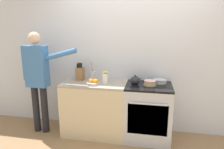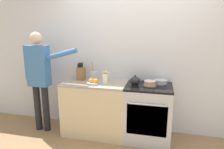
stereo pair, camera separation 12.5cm
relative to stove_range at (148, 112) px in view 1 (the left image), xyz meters
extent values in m
plane|color=#93704C|center=(-0.26, -0.29, -0.44)|extent=(16.00, 16.00, 0.00)
cube|color=silver|center=(-0.26, 0.32, 0.86)|extent=(8.00, 0.04, 2.60)
cube|color=beige|center=(-0.86, 0.00, -0.02)|extent=(1.02, 0.59, 0.85)
cube|color=#9E9384|center=(-0.86, 0.00, 0.43)|extent=(1.02, 0.59, 0.03)
cube|color=#B7BABF|center=(0.00, 0.00, -0.02)|extent=(0.70, 0.59, 0.86)
cube|color=black|center=(0.00, -0.29, 0.01)|extent=(0.58, 0.01, 0.47)
cylinder|color=#B7BABF|center=(0.00, -0.31, 0.26)|extent=(0.53, 0.02, 0.02)
cube|color=black|center=(0.00, 0.00, 0.43)|extent=(0.70, 0.59, 0.03)
cylinder|color=#4C4C51|center=(0.01, -0.01, 0.45)|extent=(0.22, 0.22, 0.01)
cylinder|color=tan|center=(0.01, -0.01, 0.47)|extent=(0.17, 0.17, 0.03)
cylinder|color=tan|center=(0.01, -0.01, 0.50)|extent=(0.17, 0.17, 0.03)
cylinder|color=#EFB2C1|center=(0.01, -0.01, 0.52)|extent=(0.18, 0.18, 0.01)
cylinder|color=#232328|center=(-0.21, 0.00, 0.45)|extent=(0.11, 0.11, 0.01)
ellipsoid|color=#232328|center=(-0.21, 0.00, 0.51)|extent=(0.15, 0.15, 0.13)
cone|color=#232328|center=(-0.14, 0.00, 0.53)|extent=(0.08, 0.03, 0.07)
sphere|color=black|center=(-0.21, 0.00, 0.59)|extent=(0.02, 0.02, 0.02)
cylinder|color=#B7BABF|center=(0.17, 0.16, 0.47)|extent=(0.20, 0.20, 0.06)
torus|color=#B7BABF|center=(0.17, 0.16, 0.51)|extent=(0.21, 0.21, 0.01)
cube|color=olive|center=(-1.14, 0.11, 0.55)|extent=(0.12, 0.13, 0.21)
cylinder|color=black|center=(-1.18, 0.07, 0.70)|extent=(0.01, 0.04, 0.08)
cylinder|color=black|center=(-1.14, 0.07, 0.70)|extent=(0.01, 0.04, 0.09)
cylinder|color=black|center=(-1.11, 0.07, 0.70)|extent=(0.01, 0.04, 0.09)
cylinder|color=black|center=(-1.18, 0.11, 0.68)|extent=(0.01, 0.03, 0.06)
cylinder|color=black|center=(-1.14, 0.10, 0.69)|extent=(0.01, 0.03, 0.07)
cylinder|color=black|center=(-1.11, 0.10, 0.69)|extent=(0.01, 0.04, 0.07)
cylinder|color=black|center=(-1.18, 0.13, 0.69)|extent=(0.01, 0.04, 0.07)
cylinder|color=black|center=(-1.14, 0.13, 0.69)|extent=(0.01, 0.04, 0.08)
cylinder|color=#B7BABF|center=(-0.92, 0.11, 0.52)|extent=(0.10, 0.10, 0.15)
cylinder|color=#B7BABF|center=(-0.93, 0.10, 0.64)|extent=(0.04, 0.04, 0.30)
cylinder|color=#A37A51|center=(-0.92, 0.09, 0.63)|extent=(0.06, 0.02, 0.27)
cylinder|color=#B7BABF|center=(-0.93, 0.09, 0.61)|extent=(0.04, 0.02, 0.23)
cylinder|color=#B7BABF|center=(-0.94, 0.12, 0.63)|extent=(0.03, 0.06, 0.27)
cylinder|color=#B7BABF|center=(-0.85, -0.13, 0.46)|extent=(0.19, 0.19, 0.04)
sphere|color=orange|center=(-0.88, -0.14, 0.50)|extent=(0.08, 0.08, 0.08)
sphere|color=orange|center=(-0.82, -0.13, 0.50)|extent=(0.08, 0.08, 0.08)
sphere|color=orange|center=(-0.80, -0.14, 0.50)|extent=(0.08, 0.08, 0.08)
cube|color=white|center=(-0.67, -0.04, 0.53)|extent=(0.07, 0.07, 0.17)
pyramid|color=#E0BC4C|center=(-0.67, -0.04, 0.64)|extent=(0.07, 0.07, 0.03)
cylinder|color=black|center=(-1.87, -0.13, -0.04)|extent=(0.11, 0.11, 0.81)
cylinder|color=black|center=(-1.71, -0.13, -0.04)|extent=(0.11, 0.11, 0.81)
cube|color=#3D70AD|center=(-1.79, -0.13, 0.70)|extent=(0.34, 0.20, 0.67)
cylinder|color=#3D70AD|center=(-2.00, -0.13, 0.75)|extent=(0.08, 0.08, 0.57)
cylinder|color=#3D70AD|center=(-1.38, -0.13, 0.89)|extent=(0.57, 0.08, 0.22)
sphere|color=beige|center=(-1.79, -0.13, 1.14)|extent=(0.19, 0.19, 0.19)
camera|label=1|loc=(0.01, -2.99, 1.30)|focal=32.00mm
camera|label=2|loc=(0.13, -2.96, 1.30)|focal=32.00mm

